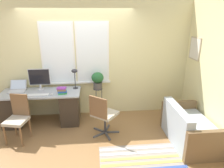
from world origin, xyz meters
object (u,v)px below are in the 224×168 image
(laptop, at_px, (17,89))
(keyboard, at_px, (38,95))
(monitor, at_px, (39,78))
(potted_plant, at_px, (98,79))
(desk_chair_wooden, at_px, (18,117))
(couch_loveseat, at_px, (189,129))
(mouse, at_px, (52,94))
(office_chair_swivel, at_px, (103,114))
(book_stack, at_px, (62,91))
(desk_lamp, at_px, (75,73))
(plant_stand, at_px, (98,93))

(laptop, height_order, keyboard, laptop)
(monitor, distance_m, potted_plant, 1.30)
(desk_chair_wooden, distance_m, couch_loveseat, 3.32)
(mouse, bearing_deg, laptop, 158.32)
(desk_chair_wooden, height_order, office_chair_swivel, desk_chair_wooden)
(laptop, bearing_deg, book_stack, -14.88)
(keyboard, distance_m, book_stack, 0.50)
(monitor, bearing_deg, couch_loveseat, -21.49)
(laptop, xyz_separation_m, desk_chair_wooden, (0.21, -0.75, -0.31))
(desk_chair_wooden, distance_m, potted_plant, 1.83)
(desk_chair_wooden, xyz_separation_m, office_chair_swivel, (1.65, -0.01, -0.01))
(keyboard, xyz_separation_m, potted_plant, (1.27, 0.36, 0.19))
(laptop, height_order, couch_loveseat, laptop)
(keyboard, bearing_deg, couch_loveseat, -15.52)
(laptop, height_order, desk_chair_wooden, laptop)
(keyboard, xyz_separation_m, desk_lamp, (0.76, 0.36, 0.36))
(couch_loveseat, bearing_deg, desk_chair_wooden, 83.24)
(laptop, relative_size, book_stack, 1.67)
(book_stack, bearing_deg, potted_plant, 22.37)
(desk_lamp, xyz_separation_m, couch_loveseat, (2.23, -1.18, -0.86))
(mouse, relative_size, plant_stand, 0.10)
(desk_chair_wooden, distance_m, plant_stand, 1.77)
(book_stack, bearing_deg, desk_chair_wooden, -149.23)
(book_stack, height_order, office_chair_swivel, book_stack)
(desk_lamp, distance_m, plant_stand, 0.73)
(mouse, height_order, desk_lamp, desk_lamp)
(monitor, bearing_deg, potted_plant, 0.11)
(laptop, relative_size, desk_chair_wooden, 0.38)
(plant_stand, bearing_deg, desk_chair_wooden, -153.19)
(laptop, relative_size, potted_plant, 0.91)
(book_stack, bearing_deg, office_chair_swivel, -29.73)
(desk_chair_wooden, xyz_separation_m, potted_plant, (1.58, 0.80, 0.46))
(desk_chair_wooden, bearing_deg, potted_plant, 39.56)
(desk_lamp, distance_m, potted_plant, 0.54)
(laptop, bearing_deg, office_chair_swivel, -22.03)
(book_stack, bearing_deg, monitor, 148.89)
(plant_stand, height_order, potted_plant, potted_plant)
(plant_stand, relative_size, potted_plant, 1.91)
(desk_chair_wooden, xyz_separation_m, plant_stand, (1.58, 0.80, 0.12))
(monitor, bearing_deg, desk_chair_wooden, -109.45)
(monitor, xyz_separation_m, potted_plant, (1.30, 0.00, -0.07))
(laptop, distance_m, book_stack, 1.05)
(desk_lamp, xyz_separation_m, plant_stand, (0.52, 0.00, -0.51))
(laptop, xyz_separation_m, book_stack, (1.02, -0.27, 0.03))
(mouse, relative_size, couch_loveseat, 0.06)
(keyboard, height_order, desk_chair_wooden, desk_chair_wooden)
(office_chair_swivel, bearing_deg, monitor, 8.30)
(laptop, bearing_deg, desk_lamp, 1.99)
(monitor, relative_size, plant_stand, 0.66)
(potted_plant, bearing_deg, keyboard, -164.24)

